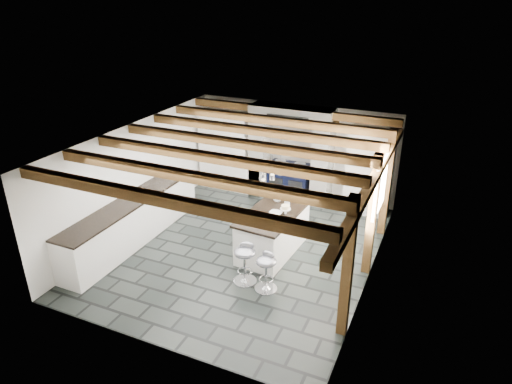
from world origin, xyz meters
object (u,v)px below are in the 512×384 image
at_px(range_cooker, 290,180).
at_px(kitchen_island, 273,231).
at_px(bar_stool_near, 266,267).
at_px(bar_stool_far, 245,258).

xyz_separation_m(range_cooker, kitchen_island, (0.57, -2.52, -0.02)).
bearing_deg(kitchen_island, range_cooker, 106.90).
height_order(range_cooker, kitchen_island, kitchen_island).
distance_m(bar_stool_near, bar_stool_far, 0.44).
distance_m(range_cooker, kitchen_island, 2.58).
height_order(bar_stool_near, bar_stool_far, bar_stool_far).
height_order(kitchen_island, bar_stool_near, kitchen_island).
height_order(range_cooker, bar_stool_near, range_cooker).
relative_size(bar_stool_near, bar_stool_far, 0.94).
bearing_deg(bar_stool_near, range_cooker, 115.30).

